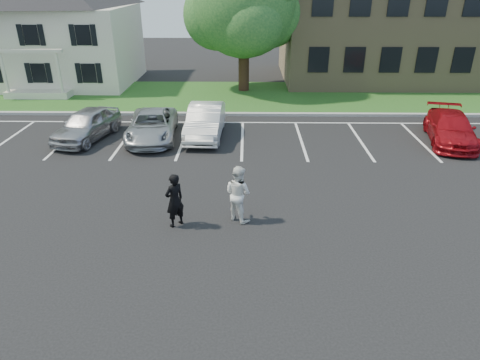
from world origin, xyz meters
name	(u,v)px	position (x,y,z in m)	size (l,w,h in m)	color
ground_plane	(240,231)	(0.00, 0.00, 0.00)	(90.00, 90.00, 0.00)	black
curb	(243,114)	(0.00, 12.00, 0.07)	(40.00, 0.30, 0.15)	gray
grass_strip	(244,96)	(0.00, 16.00, 0.04)	(44.00, 8.00, 0.08)	#124D13
stall_lines	(271,134)	(1.40, 8.95, 0.01)	(34.00, 5.36, 0.01)	silver
house	(57,27)	(-13.00, 19.97, 3.83)	(10.30, 9.22, 7.60)	beige
office_building	(437,20)	(14.00, 21.99, 4.16)	(22.40, 10.40, 8.30)	#97815B
tree	(245,6)	(0.08, 17.73, 5.35)	(7.80, 7.20, 8.80)	black
man_black_suit	(175,200)	(-1.99, 0.30, 0.88)	(0.64, 0.42, 1.75)	black
man_white_shirt	(238,193)	(-0.05, 0.72, 0.92)	(0.89, 0.70, 1.84)	silver
car_silver_west	(87,125)	(-7.36, 8.06, 0.72)	(1.70, 4.23, 1.44)	#A8A8AC
car_silver_minivan	(152,126)	(-4.29, 8.17, 0.65)	(2.17, 4.71, 1.31)	#A0A3A7
car_white_sedan	(205,121)	(-1.79, 8.57, 0.75)	(1.59, 4.56, 1.50)	silver
car_red_compact	(450,128)	(9.69, 7.93, 0.67)	(1.88, 4.63, 1.34)	maroon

